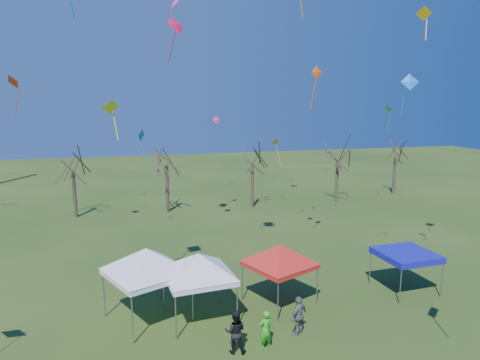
# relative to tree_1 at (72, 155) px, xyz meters

# --- Properties ---
(ground) EXTENTS (140.00, 140.00, 0.00)m
(ground) POSITION_rel_tree_1_xyz_m (10.77, -24.65, -5.79)
(ground) COLOR #274315
(ground) RESTS_ON ground
(tree_1) EXTENTS (3.42, 3.42, 7.54)m
(tree_1) POSITION_rel_tree_1_xyz_m (0.00, 0.00, 0.00)
(tree_1) COLOR #3D2D21
(tree_1) RESTS_ON ground
(tree_2) EXTENTS (3.71, 3.71, 8.18)m
(tree_2) POSITION_rel_tree_1_xyz_m (8.40, -0.27, 0.50)
(tree_2) COLOR #3D2D21
(tree_2) RESTS_ON ground
(tree_3) EXTENTS (3.59, 3.59, 7.91)m
(tree_3) POSITION_rel_tree_1_xyz_m (16.80, -0.60, 0.29)
(tree_3) COLOR #3D2D21
(tree_3) RESTS_ON ground
(tree_4) EXTENTS (3.58, 3.58, 7.89)m
(tree_4) POSITION_rel_tree_1_xyz_m (26.12, -0.65, 0.27)
(tree_4) COLOR #3D2D21
(tree_4) RESTS_ON ground
(tree_5) EXTENTS (3.39, 3.39, 7.46)m
(tree_5) POSITION_rel_tree_1_xyz_m (34.49, 1.42, -0.06)
(tree_5) COLOR #3D2D21
(tree_5) RESTS_ON ground
(tent_white_west) EXTENTS (4.45, 4.45, 4.18)m
(tent_white_west) POSITION_rel_tree_1_xyz_m (5.44, -20.93, -2.42)
(tent_white_west) COLOR gray
(tent_white_west) RESTS_ON ground
(tent_white_mid) EXTENTS (4.38, 4.38, 3.88)m
(tent_white_mid) POSITION_rel_tree_1_xyz_m (7.85, -21.56, -2.66)
(tent_white_mid) COLOR gray
(tent_white_mid) RESTS_ON ground
(tent_red) EXTENTS (3.90, 3.90, 3.71)m
(tent_red) POSITION_rel_tree_1_xyz_m (12.22, -20.96, -2.79)
(tent_red) COLOR gray
(tent_red) RESTS_ON ground
(tent_blue) EXTENTS (3.01, 3.01, 2.26)m
(tent_blue) POSITION_rel_tree_1_xyz_m (19.56, -21.36, -3.71)
(tent_blue) COLOR gray
(tent_blue) RESTS_ON ground
(person_dark) EXTENTS (1.09, 0.96, 1.89)m
(person_dark) POSITION_rel_tree_1_xyz_m (8.85, -24.80, -4.84)
(person_dark) COLOR black
(person_dark) RESTS_ON ground
(person_grey) EXTENTS (1.15, 0.97, 1.85)m
(person_grey) POSITION_rel_tree_1_xyz_m (11.98, -24.19, -4.87)
(person_grey) COLOR slate
(person_grey) RESTS_ON ground
(person_green) EXTENTS (0.72, 0.59, 1.71)m
(person_green) POSITION_rel_tree_1_xyz_m (10.18, -24.81, -4.94)
(person_green) COLOR green
(person_green) RESTS_ON ground
(kite_11) EXTENTS (1.74, 1.58, 3.19)m
(kite_11) POSITION_rel_tree_1_xyz_m (8.49, -9.78, 9.90)
(kite_11) COLOR #E01544
(kite_11) RESTS_ON ground
(kite_12) EXTENTS (0.63, 0.89, 2.55)m
(kite_12) POSITION_rel_tree_1_xyz_m (30.10, -3.22, 3.93)
(kite_12) COLOR #169232
(kite_12) RESTS_ON ground
(kite_19) EXTENTS (0.78, 0.54, 2.05)m
(kite_19) POSITION_rel_tree_1_xyz_m (12.64, -3.25, 3.02)
(kite_19) COLOR #E73372
(kite_19) RESTS_ON ground
(kite_22) EXTENTS (1.06, 0.95, 2.91)m
(kite_22) POSITION_rel_tree_1_xyz_m (19.03, -1.03, 0.69)
(kite_22) COLOR gold
(kite_22) RESTS_ON ground
(kite_27) EXTENTS (0.94, 0.68, 2.14)m
(kite_27) POSITION_rel_tree_1_xyz_m (18.03, -22.71, 5.60)
(kite_27) COLOR blue
(kite_27) RESTS_ON ground
(kite_2) EXTENTS (1.35, 1.33, 2.87)m
(kite_2) POSITION_rel_tree_1_xyz_m (-3.06, -5.20, 6.15)
(kite_2) COLOR red
(kite_2) RESTS_ON ground
(kite_24) EXTENTS (0.79, 0.98, 2.21)m
(kite_24) POSITION_rel_tree_1_xyz_m (8.09, -12.55, 10.75)
(kite_24) COLOR #F0357F
(kite_24) RESTS_ON ground
(kite_1) EXTENTS (1.01, 0.88, 1.88)m
(kite_1) POSITION_rel_tree_1_xyz_m (4.15, -20.16, 4.44)
(kite_1) COLOR #C8DD17
(kite_1) RESTS_ON ground
(kite_25) EXTENTS (0.84, 0.75, 1.67)m
(kite_25) POSITION_rel_tree_1_xyz_m (19.33, -21.68, 8.97)
(kite_25) COLOR #FDB00D
(kite_25) RESTS_ON ground
(kite_13) EXTENTS (0.97, 1.18, 2.95)m
(kite_13) POSITION_rel_tree_1_xyz_m (6.00, -4.37, 1.92)
(kite_13) COLOR blue
(kite_13) RESTS_ON ground
(kite_17) EXTENTS (0.87, 0.57, 2.64)m
(kite_17) POSITION_rel_tree_1_xyz_m (16.40, -15.79, 6.40)
(kite_17) COLOR #FF570D
(kite_17) RESTS_ON ground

